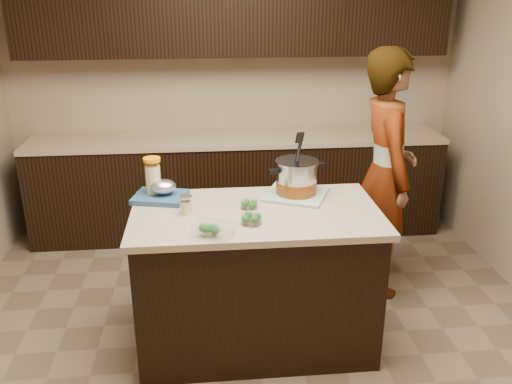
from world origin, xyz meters
TOP-DOWN VIEW (x-y plane):
  - ground_plane at (0.00, 0.00)m, footprint 4.00×4.00m
  - room_shell at (0.00, 0.00)m, footprint 4.04×4.04m
  - back_cabinets at (0.00, 1.74)m, footprint 3.60×0.63m
  - island at (0.00, 0.00)m, footprint 1.46×0.81m
  - dish_towel at (0.28, 0.23)m, footprint 0.47×0.47m
  - stock_pot at (0.28, 0.22)m, footprint 0.37×0.34m
  - lemonade_pitcher at (-0.61, 0.28)m, footprint 0.11×0.11m
  - mason_jar at (-0.40, 0.00)m, footprint 0.07×0.07m
  - broccoli_tub_left at (-0.04, 0.05)m, footprint 0.12×0.12m
  - broccoli_tub_right at (-0.04, -0.17)m, footprint 0.13×0.13m
  - broccoli_tub_rect at (-0.25, -0.31)m, footprint 0.24×0.21m
  - blue_tray at (-0.56, 0.24)m, footprint 0.36×0.32m
  - person at (0.98, 0.61)m, footprint 0.45×0.66m

SIDE VIEW (x-z plane):
  - ground_plane at x=0.00m, z-range 0.00..0.00m
  - island at x=0.00m, z-range 0.00..0.90m
  - person at x=0.98m, z-range 0.00..1.77m
  - dish_towel at x=0.28m, z-range 0.90..0.92m
  - broccoli_tub_left at x=-0.04m, z-range 0.90..0.95m
  - broccoli_tub_right at x=-0.04m, z-range 0.90..0.95m
  - broccoli_tub_rect at x=-0.25m, z-range 0.90..0.97m
  - back_cabinets at x=0.00m, z-range -0.22..2.10m
  - blue_tray at x=-0.56m, z-range 0.88..1.00m
  - mason_jar at x=-0.40m, z-range 0.89..1.01m
  - stock_pot at x=0.28m, z-range 0.82..1.20m
  - lemonade_pitcher at x=-0.61m, z-range 0.89..1.14m
  - room_shell at x=0.00m, z-range 0.35..3.07m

